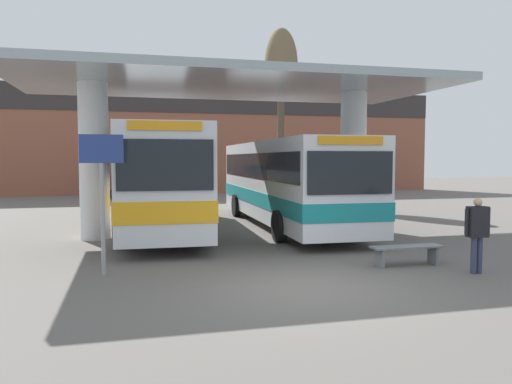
{
  "coord_description": "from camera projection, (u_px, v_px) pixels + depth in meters",
  "views": [
    {
      "loc": [
        -3.3,
        -9.03,
        2.49
      ],
      "look_at": [
        0.0,
        3.9,
        1.6
      ],
      "focal_mm": 35.0,
      "sensor_mm": 36.0,
      "label": 1
    }
  ],
  "objects": [
    {
      "name": "ground_plane",
      "position": [
        305.0,
        287.0,
        9.71
      ],
      "size": [
        100.0,
        100.0,
        0.0
      ],
      "primitive_type": "plane",
      "color": "#605B56"
    },
    {
      "name": "townhouse_backdrop",
      "position": [
        176.0,
        132.0,
        35.66
      ],
      "size": [
        40.0,
        0.58,
        7.58
      ],
      "color": "brown",
      "rests_on": "ground_plane"
    },
    {
      "name": "station_canopy",
      "position": [
        232.0,
        104.0,
        16.29
      ],
      "size": [
        13.67,
        6.79,
        5.05
      ],
      "color": "silver",
      "rests_on": "ground_plane"
    },
    {
      "name": "transit_bus_left_bay",
      "position": [
        160.0,
        175.0,
        17.66
      ],
      "size": [
        3.06,
        12.06,
        3.41
      ],
      "rotation": [
        0.0,
        0.0,
        3.11
      ],
      "color": "silver",
      "rests_on": "ground_plane"
    },
    {
      "name": "transit_bus_center_bay",
      "position": [
        286.0,
        179.0,
        18.6
      ],
      "size": [
        3.01,
        11.85,
        3.11
      ],
      "rotation": [
        0.0,
        0.0,
        3.12
      ],
      "color": "silver",
      "rests_on": "ground_plane"
    },
    {
      "name": "waiting_bench_near_pillar",
      "position": [
        407.0,
        251.0,
        11.64
      ],
      "size": [
        1.74,
        0.44,
        0.46
      ],
      "color": "slate",
      "rests_on": "ground_plane"
    },
    {
      "name": "info_sign_platform",
      "position": [
        102.0,
        176.0,
        10.51
      ],
      "size": [
        0.9,
        0.09,
        3.0
      ],
      "color": "gray",
      "rests_on": "ground_plane"
    },
    {
      "name": "pedestrian_waiting",
      "position": [
        477.0,
        228.0,
        10.77
      ],
      "size": [
        0.61,
        0.26,
        1.65
      ],
      "rotation": [
        0.0,
        0.0,
        -0.04
      ],
      "color": "#333856",
      "rests_on": "ground_plane"
    },
    {
      "name": "poplar_tree_behind_left",
      "position": [
        281.0,
        70.0,
        27.26
      ],
      "size": [
        1.81,
        1.81,
        9.61
      ],
      "color": "#473A2B",
      "rests_on": "ground_plane"
    },
    {
      "name": "parked_car_street",
      "position": [
        139.0,
        182.0,
        31.47
      ],
      "size": [
        4.73,
        2.17,
        2.09
      ],
      "rotation": [
        0.0,
        0.0,
        -0.08
      ],
      "color": "maroon",
      "rests_on": "ground_plane"
    }
  ]
}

